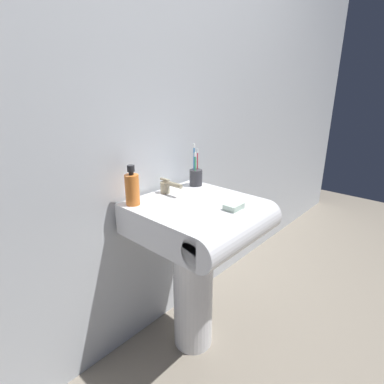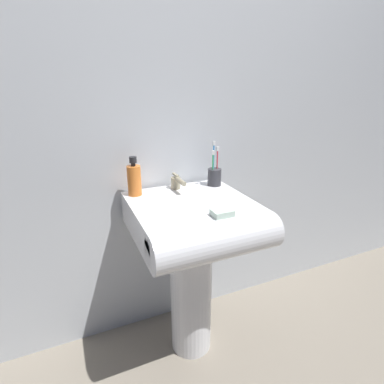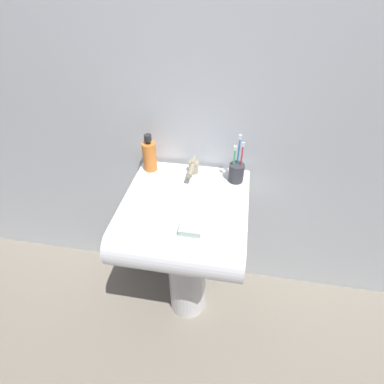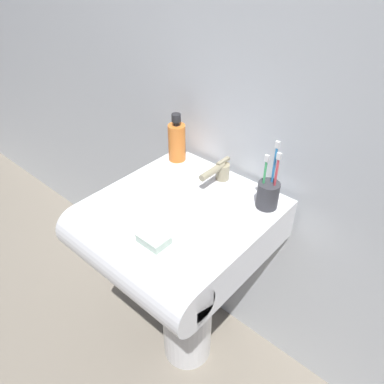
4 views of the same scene
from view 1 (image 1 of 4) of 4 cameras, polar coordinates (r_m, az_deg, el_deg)
ground_plane at (r=1.77m, az=0.21°, el=-26.35°), size 6.00×6.00×0.00m
wall_back at (r=1.45m, az=-8.44°, el=16.43°), size 5.00×0.05×2.40m
sink_pedestal at (r=1.56m, az=0.22°, el=-17.98°), size 0.20×0.20×0.65m
sink_basin at (r=1.33m, az=1.98°, el=-5.26°), size 0.50×0.54×0.14m
faucet at (r=1.43m, az=-4.63°, el=1.14°), size 0.05×0.14×0.07m
toothbrush_cup at (r=1.55m, az=0.74°, el=2.96°), size 0.07×0.07×0.21m
soap_bottle at (r=1.30m, az=-11.32°, el=0.64°), size 0.06×0.06×0.17m
bar_soap at (r=1.26m, az=7.94°, el=-2.74°), size 0.08×0.06×0.02m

